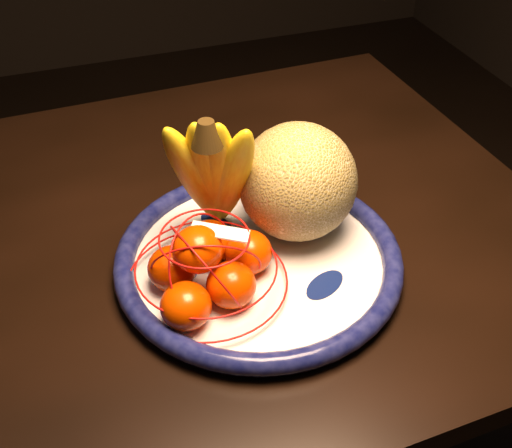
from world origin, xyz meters
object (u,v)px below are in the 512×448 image
object	(u,v)px
fruit_bowl	(258,259)
banana_bunch	(213,170)
dining_table	(79,294)
mandarin_bag	(208,267)
cantaloupe	(298,182)

from	to	relation	value
fruit_bowl	banana_bunch	xyz separation A→B (m)	(-0.04, 0.06, 0.12)
dining_table	banana_bunch	bearing A→B (deg)	-14.86
banana_bunch	mandarin_bag	xyz separation A→B (m)	(-0.04, -0.09, -0.08)
mandarin_bag	banana_bunch	bearing A→B (deg)	67.61
cantaloupe	banana_bunch	xyz separation A→B (m)	(-0.11, 0.02, 0.03)
cantaloupe	mandarin_bag	xyz separation A→B (m)	(-0.15, -0.07, -0.05)
banana_bunch	mandarin_bag	world-z (taller)	banana_bunch
dining_table	banana_bunch	xyz separation A→B (m)	(0.20, -0.05, 0.21)
cantaloupe	mandarin_bag	world-z (taller)	cantaloupe
mandarin_bag	cantaloupe	bearing A→B (deg)	26.09
mandarin_bag	dining_table	bearing A→B (deg)	139.89
fruit_bowl	cantaloupe	world-z (taller)	cantaloupe
dining_table	cantaloupe	xyz separation A→B (m)	(0.32, -0.07, 0.17)
fruit_bowl	mandarin_bag	distance (m)	0.09
dining_table	cantaloupe	size ratio (longest dim) A/B	8.92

